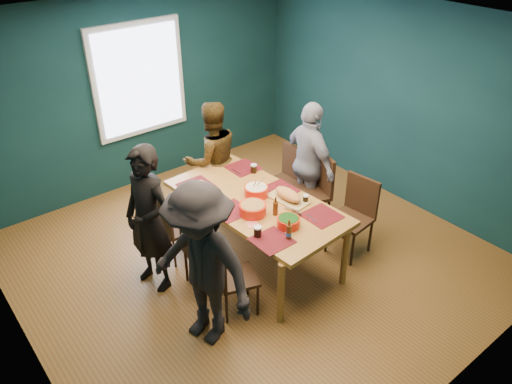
# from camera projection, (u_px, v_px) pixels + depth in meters

# --- Properties ---
(room) EXTENTS (5.01, 5.01, 2.71)m
(room) POSITION_uv_depth(u_px,v_px,m) (236.00, 147.00, 5.44)
(room) COLOR brown
(room) RESTS_ON ground
(dining_table) EXTENTS (1.19, 2.17, 0.80)m
(dining_table) POSITION_uv_depth(u_px,v_px,m) (256.00, 206.00, 5.62)
(dining_table) COLOR #AA7933
(dining_table) RESTS_ON floor
(chair_left_far) EXTENTS (0.38, 0.38, 0.83)m
(chair_left_far) POSITION_uv_depth(u_px,v_px,m) (171.00, 224.00, 5.73)
(chair_left_far) COLOR black
(chair_left_far) RESTS_ON floor
(chair_left_mid) EXTENTS (0.47, 0.47, 0.92)m
(chair_left_mid) POSITION_uv_depth(u_px,v_px,m) (199.00, 248.00, 5.27)
(chair_left_mid) COLOR black
(chair_left_mid) RESTS_ON floor
(chair_left_near) EXTENTS (0.49, 0.49, 0.85)m
(chair_left_near) POSITION_uv_depth(u_px,v_px,m) (229.00, 273.00, 4.98)
(chair_left_near) COLOR black
(chair_left_near) RESTS_ON floor
(chair_right_far) EXTENTS (0.42, 0.42, 0.94)m
(chair_right_far) POSITION_uv_depth(u_px,v_px,m) (288.00, 175.00, 6.58)
(chair_right_far) COLOR black
(chair_right_far) RESTS_ON floor
(chair_right_mid) EXTENTS (0.57, 0.57, 1.01)m
(chair_right_mid) POSITION_uv_depth(u_px,v_px,m) (316.00, 186.00, 6.27)
(chair_right_mid) COLOR black
(chair_right_mid) RESTS_ON floor
(chair_right_near) EXTENTS (0.48, 0.48, 0.96)m
(chair_right_near) POSITION_uv_depth(u_px,v_px,m) (356.00, 210.00, 5.85)
(chair_right_near) COLOR black
(chair_right_near) RESTS_ON floor
(person_far_left) EXTENTS (0.55, 0.69, 1.68)m
(person_far_left) POSITION_uv_depth(u_px,v_px,m) (149.00, 220.00, 5.18)
(person_far_left) COLOR black
(person_far_left) RESTS_ON floor
(person_back) EXTENTS (0.87, 0.74, 1.57)m
(person_back) POSITION_uv_depth(u_px,v_px,m) (212.00, 160.00, 6.44)
(person_back) COLOR black
(person_back) RESTS_ON floor
(person_right) EXTENTS (0.53, 0.99, 1.61)m
(person_right) POSITION_uv_depth(u_px,v_px,m) (309.00, 163.00, 6.32)
(person_right) COLOR white
(person_right) RESTS_ON floor
(person_near_left) EXTENTS (0.92, 1.24, 1.72)m
(person_near_left) POSITION_uv_depth(u_px,v_px,m) (201.00, 267.00, 4.52)
(person_near_left) COLOR black
(person_near_left) RESTS_ON floor
(bowl_salad) EXTENTS (0.29, 0.29, 0.12)m
(bowl_salad) POSITION_uv_depth(u_px,v_px,m) (253.00, 209.00, 5.32)
(bowl_salad) COLOR red
(bowl_salad) RESTS_ON dining_table
(bowl_dumpling) EXTENTS (0.28, 0.28, 0.26)m
(bowl_dumpling) POSITION_uv_depth(u_px,v_px,m) (256.00, 191.00, 5.64)
(bowl_dumpling) COLOR red
(bowl_dumpling) RESTS_ON dining_table
(bowl_herbs) EXTENTS (0.24, 0.24, 0.11)m
(bowl_herbs) POSITION_uv_depth(u_px,v_px,m) (288.00, 222.00, 5.13)
(bowl_herbs) COLOR red
(bowl_herbs) RESTS_ON dining_table
(cutting_board) EXTENTS (0.31, 0.59, 0.13)m
(cutting_board) POSITION_uv_depth(u_px,v_px,m) (288.00, 196.00, 5.55)
(cutting_board) COLOR tan
(cutting_board) RESTS_ON dining_table
(small_bowl) EXTENTS (0.15, 0.15, 0.06)m
(small_bowl) POSITION_uv_depth(u_px,v_px,m) (200.00, 184.00, 5.81)
(small_bowl) COLOR black
(small_bowl) RESTS_ON dining_table
(beer_bottle_a) EXTENTS (0.06, 0.06, 0.22)m
(beer_bottle_a) POSITION_uv_depth(u_px,v_px,m) (289.00, 232.00, 4.93)
(beer_bottle_a) COLOR #4B250D
(beer_bottle_a) RESTS_ON dining_table
(beer_bottle_b) EXTENTS (0.06, 0.06, 0.22)m
(beer_bottle_b) POSITION_uv_depth(u_px,v_px,m) (275.00, 208.00, 5.30)
(beer_bottle_b) COLOR #4B250D
(beer_bottle_b) RESTS_ON dining_table
(cola_glass_a) EXTENTS (0.08, 0.08, 0.12)m
(cola_glass_a) POSITION_uv_depth(u_px,v_px,m) (258.00, 231.00, 4.97)
(cola_glass_a) COLOR black
(cola_glass_a) RESTS_ON dining_table
(cola_glass_b) EXTENTS (0.07, 0.07, 0.09)m
(cola_glass_b) POSITION_uv_depth(u_px,v_px,m) (306.00, 198.00, 5.52)
(cola_glass_b) COLOR black
(cola_glass_b) RESTS_ON dining_table
(cola_glass_c) EXTENTS (0.08, 0.08, 0.11)m
(cola_glass_c) POSITION_uv_depth(u_px,v_px,m) (254.00, 168.00, 6.09)
(cola_glass_c) COLOR black
(cola_glass_c) RESTS_ON dining_table
(cola_glass_d) EXTENTS (0.06, 0.06, 0.09)m
(cola_glass_d) POSITION_uv_depth(u_px,v_px,m) (219.00, 206.00, 5.39)
(cola_glass_d) COLOR black
(cola_glass_d) RESTS_ON dining_table
(napkin_a) EXTENTS (0.15, 0.15, 0.00)m
(napkin_a) POSITION_uv_depth(u_px,v_px,m) (277.00, 186.00, 5.84)
(napkin_a) COLOR #E56C60
(napkin_a) RESTS_ON dining_table
(napkin_b) EXTENTS (0.16, 0.16, 0.00)m
(napkin_b) POSITION_uv_depth(u_px,v_px,m) (252.00, 224.00, 5.18)
(napkin_b) COLOR #E56C60
(napkin_b) RESTS_ON dining_table
(napkin_c) EXTENTS (0.22, 0.22, 0.00)m
(napkin_c) POSITION_uv_depth(u_px,v_px,m) (323.00, 217.00, 5.30)
(napkin_c) COLOR #E56C60
(napkin_c) RESTS_ON dining_table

